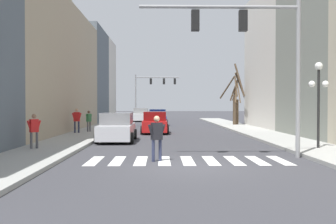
# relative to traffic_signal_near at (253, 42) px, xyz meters

# --- Properties ---
(ground_plane) EXTENTS (240.00, 240.00, 0.00)m
(ground_plane) POSITION_rel_traffic_signal_near_xyz_m (-2.71, -2.38, -4.70)
(ground_plane) COLOR #38383D
(sidewalk_left) EXTENTS (2.95, 90.00, 0.15)m
(sidewalk_left) POSITION_rel_traffic_signal_near_xyz_m (-8.98, -2.38, -4.63)
(sidewalk_left) COLOR #9E9E99
(sidewalk_left) RESTS_ON ground_plane
(building_row_left) EXTENTS (6.00, 51.88, 11.87)m
(building_row_left) POSITION_rel_traffic_signal_near_xyz_m (-13.46, 18.11, 0.62)
(building_row_left) COLOR #515B66
(building_row_left) RESTS_ON ground_plane
(crosswalk_stripes) EXTENTS (7.65, 2.60, 0.01)m
(crosswalk_stripes) POSITION_rel_traffic_signal_near_xyz_m (-2.71, -0.72, -4.70)
(crosswalk_stripes) COLOR white
(crosswalk_stripes) RESTS_ON ground_plane
(traffic_signal_near) EXTENTS (6.53, 0.28, 6.50)m
(traffic_signal_near) POSITION_rel_traffic_signal_near_xyz_m (0.00, 0.00, 0.00)
(traffic_signal_near) COLOR gray
(traffic_signal_near) RESTS_ON ground_plane
(traffic_signal_far) EXTENTS (6.24, 0.28, 6.42)m
(traffic_signal_far) POSITION_rel_traffic_signal_near_xyz_m (-5.00, 39.65, 0.04)
(traffic_signal_far) COLOR gray
(traffic_signal_far) RESTS_ON ground_plane
(street_lamp_right_corner) EXTENTS (0.95, 0.36, 3.99)m
(street_lamp_right_corner) POSITION_rel_traffic_signal_near_xyz_m (3.62, 2.35, -1.71)
(street_lamp_right_corner) COLOR black
(street_lamp_right_corner) RESTS_ON sidewalk_right
(car_driving_away_lane) EXTENTS (2.14, 4.65, 1.69)m
(car_driving_away_lane) POSITION_rel_traffic_signal_near_xyz_m (-6.32, 7.27, -3.91)
(car_driving_away_lane) COLOR silver
(car_driving_away_lane) RESTS_ON ground_plane
(car_parked_left_far) EXTENTS (2.02, 4.81, 1.69)m
(car_parked_left_far) POSITION_rel_traffic_signal_near_xyz_m (-4.05, 24.66, -3.91)
(car_parked_left_far) COLOR navy
(car_parked_left_far) RESTS_ON ground_plane
(car_parked_left_near) EXTENTS (2.05, 4.27, 1.64)m
(car_parked_left_near) POSITION_rel_traffic_signal_near_xyz_m (-4.18, 13.93, -3.94)
(car_parked_left_near) COLOR red
(car_parked_left_near) RESTS_ON ground_plane
(car_parked_right_mid) EXTENTS (2.18, 4.80, 1.73)m
(car_parked_right_mid) POSITION_rel_traffic_signal_near_xyz_m (-6.30, 35.32, -3.89)
(car_parked_right_mid) COLOR white
(car_parked_right_mid) RESTS_ON ground_plane
(pedestrian_crossing_street) EXTENTS (0.40, 0.63, 1.58)m
(pedestrian_crossing_street) POSITION_rel_traffic_signal_near_xyz_m (-9.14, 13.71, -3.62)
(pedestrian_crossing_street) COLOR #4C4C51
(pedestrian_crossing_street) RESTS_ON sidewalk_left
(pedestrian_waiting_at_curb) EXTENTS (0.56, 0.52, 1.59)m
(pedestrian_waiting_at_curb) POSITION_rel_traffic_signal_near_xyz_m (-9.57, 2.29, -3.61)
(pedestrian_waiting_at_curb) COLOR #4C4C51
(pedestrian_waiting_at_curb) RESTS_ON sidewalk_left
(pedestrian_near_right_corner) EXTENTS (0.70, 0.44, 1.74)m
(pedestrian_near_right_corner) POSITION_rel_traffic_signal_near_xyz_m (-3.90, -0.89, -3.67)
(pedestrian_near_right_corner) COLOR #282D47
(pedestrian_near_right_corner) RESTS_ON ground_plane
(pedestrian_on_right_sidewalk) EXTENTS (0.75, 0.33, 1.75)m
(pedestrian_on_right_sidewalk) POSITION_rel_traffic_signal_near_xyz_m (-9.76, 12.38, -3.52)
(pedestrian_on_right_sidewalk) COLOR #282D47
(pedestrian_on_right_sidewalk) RESTS_ON sidewalk_left
(street_tree_right_far) EXTENTS (0.86, 2.69, 4.54)m
(street_tree_right_far) POSITION_rel_traffic_signal_near_xyz_m (4.03, 24.21, -2.35)
(street_tree_right_far) COLOR brown
(street_tree_right_far) RESTS_ON sidewalk_right
(street_tree_right_near) EXTENTS (2.93, 2.97, 6.19)m
(street_tree_right_near) POSITION_rel_traffic_signal_near_xyz_m (3.90, 23.89, -1.85)
(street_tree_right_near) COLOR #473828
(street_tree_right_near) RESTS_ON sidewalk_right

